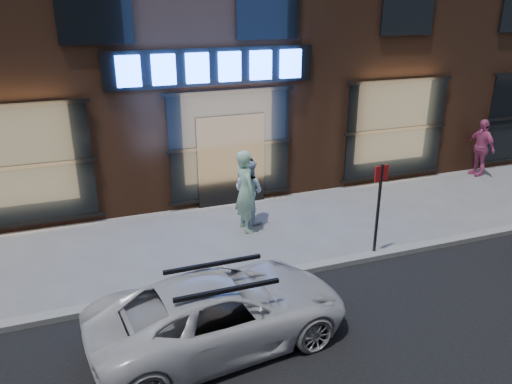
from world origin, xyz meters
TOP-DOWN VIEW (x-y plane):
  - ground at (0.00, 0.00)m, footprint 90.00×90.00m
  - curb at (0.00, 0.00)m, footprint 60.00×0.25m
  - man_bowtie at (-0.17, 2.26)m, footprint 0.54×0.76m
  - man_cap at (0.06, 2.69)m, footprint 0.94×0.98m
  - passerby at (7.88, 3.56)m, footprint 0.48×1.05m
  - white_suv at (-1.86, -1.53)m, footprint 4.33×2.39m
  - sign_post at (1.99, 0.10)m, footprint 0.33×0.07m

SIDE VIEW (x-z plane):
  - ground at x=0.00m, z-range 0.00..0.00m
  - curb at x=0.00m, z-range 0.00..0.12m
  - white_suv at x=-1.86m, z-range 0.00..1.15m
  - man_cap at x=0.06m, z-range 0.00..1.59m
  - passerby at x=7.88m, z-range 0.00..1.75m
  - man_bowtie at x=-0.17m, z-range 0.00..1.96m
  - sign_post at x=1.99m, z-range 0.21..2.27m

